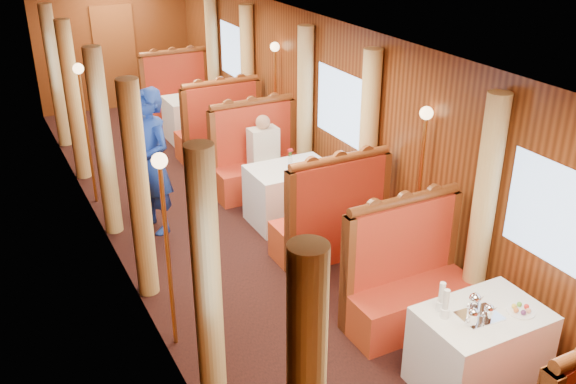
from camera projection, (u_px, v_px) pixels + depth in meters
floor at (238, 232)px, 8.15m from camera, size 3.00×12.00×0.01m
ceiling at (231, 34)px, 7.09m from camera, size 3.00×12.00×0.01m
wall_far at (114, 44)px, 12.45m from camera, size 3.00×0.01×2.50m
wall_left at (108, 162)px, 7.00m from camera, size 0.01×12.00×2.50m
wall_right at (342, 121)px, 8.24m from camera, size 0.01×12.00×2.50m
doorway_far at (116, 57)px, 12.53m from camera, size 0.80×0.04×2.00m
table_near at (479, 349)px, 5.48m from camera, size 1.05×0.72×0.75m
banquette_near_aft at (407, 286)px, 6.28m from camera, size 1.30×0.55×1.34m
table_mid at (290, 194)px, 8.30m from camera, size 1.05×0.72×0.75m
banquette_mid_fwd at (331, 223)px, 7.46m from camera, size 1.30×0.55×1.34m
banquette_mid_aft at (258, 164)px, 9.10m from camera, size 1.30×0.55×1.34m
table_far at (198, 118)px, 11.12m from camera, size 1.05×0.72×0.75m
banquette_far_fwd at (219, 133)px, 10.28m from camera, size 1.30×0.55×1.34m
banquette_far_aft at (179, 100)px, 11.92m from camera, size 1.30×0.55×1.34m
tea_tray at (479, 316)px, 5.27m from camera, size 0.35×0.28×0.01m
teapot_left at (473, 319)px, 5.14m from camera, size 0.16×0.13×0.12m
teapot_right at (488, 314)px, 5.21m from camera, size 0.14×0.11×0.11m
teapot_back at (474, 305)px, 5.30m from camera, size 0.18×0.15×0.14m
fruit_plate at (521, 310)px, 5.32m from camera, size 0.23×0.23×0.05m
cup_inboard at (445, 307)px, 5.22m from camera, size 0.08×0.08×0.26m
cup_outboard at (441, 299)px, 5.31m from camera, size 0.08×0.08×0.26m
rose_vase_mid at (290, 154)px, 8.08m from camera, size 0.06×0.06×0.36m
rose_vase_far at (194, 87)px, 10.86m from camera, size 0.06×0.06×0.36m
window_left_near at (233, 317)px, 4.10m from camera, size 0.01×1.20×0.90m
curtain_left_near_b at (207, 289)px, 4.89m from camera, size 0.22×0.22×2.35m
window_right_near at (563, 219)px, 5.33m from camera, size 0.01×1.20×0.90m
curtain_right_near_b at (483, 214)px, 6.03m from camera, size 0.22×0.22×2.35m
window_left_mid at (107, 145)px, 6.92m from camera, size 0.01×1.20×0.90m
curtain_left_mid_a at (139, 193)px, 6.45m from camera, size 0.22×0.22×2.35m
curtain_left_mid_b at (104, 144)px, 7.71m from camera, size 0.22×0.22×2.35m
window_right_mid at (342, 107)px, 8.15m from camera, size 0.01×1.20×0.90m
curtain_right_mid_a at (368, 148)px, 7.60m from camera, size 0.22×0.22×2.35m
curtain_right_mid_b at (305, 112)px, 8.85m from camera, size 0.22×0.22×2.35m
window_left_far at (54, 72)px, 9.74m from camera, size 0.01×1.20×0.90m
curtain_left_far_a at (73, 102)px, 9.27m from camera, size 0.22×0.22×2.35m
curtain_left_far_b at (56, 77)px, 10.53m from camera, size 0.22×0.22×2.35m
window_right_far at (234, 52)px, 10.97m from camera, size 0.01×1.20×0.90m
curtain_right_far_a at (248, 79)px, 10.41m from camera, size 0.22×0.22×2.35m
curtain_right_far_b at (213, 59)px, 11.67m from camera, size 0.22×0.22×2.35m
sconce_left_fore at (164, 213)px, 5.57m from camera, size 0.14×0.14×1.95m
sconce_right_fore at (422, 158)px, 6.73m from camera, size 0.14×0.14×1.95m
sconce_left_aft at (83, 106)px, 8.39m from camera, size 0.14×0.14×1.95m
sconce_right_aft at (275, 80)px, 9.55m from camera, size 0.14×0.14×1.95m
steward at (152, 162)px, 7.85m from camera, size 0.61×0.77×1.85m
passenger at (264, 149)px, 8.77m from camera, size 0.40×0.44×0.76m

